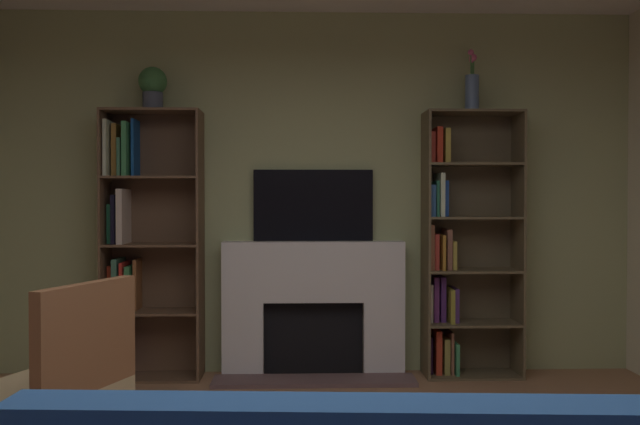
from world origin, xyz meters
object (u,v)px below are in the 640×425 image
object	(u,v)px
potted_plant	(153,86)
armchair	(56,385)
bookshelf_left	(142,244)
vase_with_flowers	(472,89)
tv	(313,205)
bookshelf_right	(459,250)
fireplace	(313,306)

from	to	relation	value
potted_plant	armchair	bearing A→B (deg)	-90.19
bookshelf_left	vase_with_flowers	size ratio (longest dim) A/B	4.28
tv	potted_plant	distance (m)	1.50
bookshelf_right	potted_plant	world-z (taller)	potted_plant
potted_plant	armchair	xyz separation A→B (m)	(-0.01, -2.03, -1.68)
fireplace	potted_plant	xyz separation A→B (m)	(-1.20, -0.05, 1.66)
fireplace	armchair	distance (m)	2.41
bookshelf_right	armchair	world-z (taller)	bookshelf_right
bookshelf_right	armchair	bearing A→B (deg)	-138.31
tv	armchair	distance (m)	2.59
tv	vase_with_flowers	xyz separation A→B (m)	(1.20, -0.12, 0.88)
potted_plant	armchair	size ratio (longest dim) A/B	0.33
tv	vase_with_flowers	bearing A→B (deg)	-5.69
potted_plant	bookshelf_right	bearing A→B (deg)	0.74
tv	potted_plant	world-z (taller)	potted_plant
tv	armchair	world-z (taller)	tv
bookshelf_right	vase_with_flowers	bearing A→B (deg)	-17.71
bookshelf_right	armchair	distance (m)	3.13
fireplace	armchair	bearing A→B (deg)	-120.09
fireplace	bookshelf_left	size ratio (longest dim) A/B	0.74
fireplace	potted_plant	world-z (taller)	potted_plant
fireplace	bookshelf_right	bearing A→B (deg)	-1.02
fireplace	vase_with_flowers	size ratio (longest dim) A/B	3.16
potted_plant	vase_with_flowers	size ratio (longest dim) A/B	0.69
bookshelf_right	armchair	xyz separation A→B (m)	(-2.31, -2.06, -0.45)
bookshelf_left	bookshelf_right	size ratio (longest dim) A/B	1.00
fireplace	bookshelf_left	bearing A→B (deg)	-179.10
tv	armchair	bearing A→B (deg)	-119.27
potted_plant	vase_with_flowers	bearing A→B (deg)	0.01
fireplace	bookshelf_left	distance (m)	1.38
bookshelf_left	bookshelf_right	world-z (taller)	same
bookshelf_left	potted_plant	world-z (taller)	potted_plant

